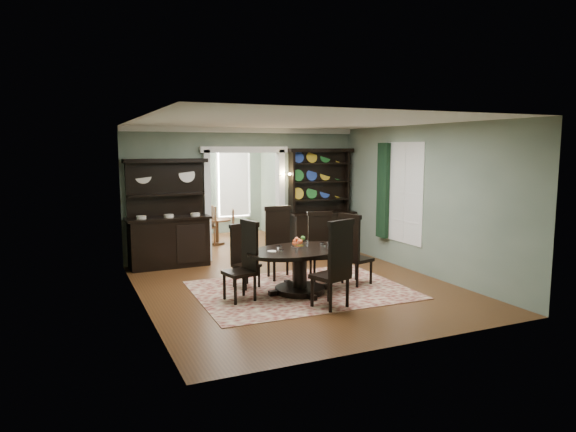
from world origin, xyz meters
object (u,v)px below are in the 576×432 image
object	(u,v)px
welsh_dresser	(321,215)
sideboard	(168,229)
parlor_table	(217,228)
dining_table	(300,262)

from	to	relation	value
welsh_dresser	sideboard	bearing A→B (deg)	-176.34
sideboard	parlor_table	distance (m)	2.70
sideboard	welsh_dresser	distance (m)	3.68
dining_table	welsh_dresser	world-z (taller)	welsh_dresser
sideboard	parlor_table	bearing A→B (deg)	49.76
dining_table	welsh_dresser	xyz separation A→B (m)	(1.97, 2.99, 0.37)
dining_table	parlor_table	distance (m)	5.08
dining_table	sideboard	size ratio (longest dim) A/B	0.94
sideboard	parlor_table	world-z (taller)	sideboard
dining_table	parlor_table	bearing A→B (deg)	81.07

